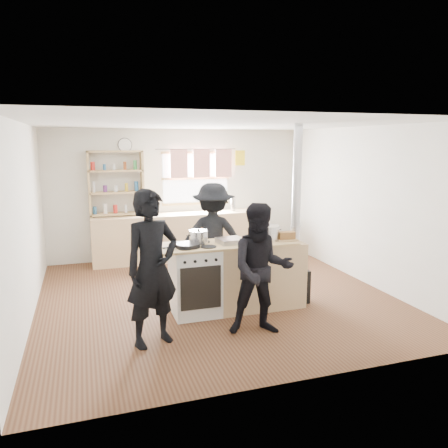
{
  "coord_description": "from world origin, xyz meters",
  "views": [
    {
      "loc": [
        -1.78,
        -5.92,
        2.24
      ],
      "look_at": [
        0.1,
        -0.1,
        1.1
      ],
      "focal_mm": 35.0,
      "sensor_mm": 36.0,
      "label": 1
    }
  ],
  "objects_px": {
    "skillet_greens": "(188,245)",
    "stockpot_stove": "(199,237)",
    "bread_board": "(287,237)",
    "person_near_left": "(152,268)",
    "person_far": "(213,237)",
    "person_near_right": "(261,270)",
    "cooking_island": "(237,275)",
    "flue_heater": "(295,257)",
    "thermos": "(233,204)",
    "stockpot_counter": "(268,233)",
    "roast_tray": "(230,240)"
  },
  "relations": [
    {
      "from": "thermos",
      "to": "stockpot_counter",
      "type": "xyz_separation_m",
      "value": [
        -0.45,
        -2.78,
        -0.01
      ]
    },
    {
      "from": "stockpot_stove",
      "to": "skillet_greens",
      "type": "bearing_deg",
      "value": -140.44
    },
    {
      "from": "bread_board",
      "to": "cooking_island",
      "type": "bearing_deg",
      "value": 171.08
    },
    {
      "from": "stockpot_counter",
      "to": "person_near_left",
      "type": "distance_m",
      "value": 1.84
    },
    {
      "from": "bread_board",
      "to": "flue_heater",
      "type": "bearing_deg",
      "value": 30.72
    },
    {
      "from": "cooking_island",
      "to": "flue_heater",
      "type": "xyz_separation_m",
      "value": [
        0.86,
        0.01,
        0.19
      ]
    },
    {
      "from": "cooking_island",
      "to": "person_near_left",
      "type": "height_order",
      "value": "person_near_left"
    },
    {
      "from": "roast_tray",
      "to": "bread_board",
      "type": "relative_size",
      "value": 1.21
    },
    {
      "from": "bread_board",
      "to": "stockpot_counter",
      "type": "bearing_deg",
      "value": 157.78
    },
    {
      "from": "bread_board",
      "to": "person_near_right",
      "type": "bearing_deg",
      "value": -132.89
    },
    {
      "from": "stockpot_counter",
      "to": "flue_heater",
      "type": "xyz_separation_m",
      "value": [
        0.42,
        0.02,
        -0.38
      ]
    },
    {
      "from": "skillet_greens",
      "to": "flue_heater",
      "type": "height_order",
      "value": "flue_heater"
    },
    {
      "from": "flue_heater",
      "to": "person_near_left",
      "type": "height_order",
      "value": "flue_heater"
    },
    {
      "from": "roast_tray",
      "to": "stockpot_stove",
      "type": "xyz_separation_m",
      "value": [
        -0.41,
        0.1,
        0.05
      ]
    },
    {
      "from": "person_near_right",
      "to": "thermos",
      "type": "bearing_deg",
      "value": 88.57
    },
    {
      "from": "person_near_left",
      "to": "person_far",
      "type": "distance_m",
      "value": 1.95
    },
    {
      "from": "skillet_greens",
      "to": "person_near_left",
      "type": "bearing_deg",
      "value": -131.03
    },
    {
      "from": "thermos",
      "to": "stockpot_counter",
      "type": "distance_m",
      "value": 2.82
    },
    {
      "from": "roast_tray",
      "to": "stockpot_stove",
      "type": "bearing_deg",
      "value": 166.39
    },
    {
      "from": "flue_heater",
      "to": "bread_board",
      "type": "bearing_deg",
      "value": -149.28
    },
    {
      "from": "cooking_island",
      "to": "stockpot_counter",
      "type": "xyz_separation_m",
      "value": [
        0.44,
        -0.01,
        0.57
      ]
    },
    {
      "from": "thermos",
      "to": "cooking_island",
      "type": "xyz_separation_m",
      "value": [
        -0.9,
        -2.77,
        -0.57
      ]
    },
    {
      "from": "cooking_island",
      "to": "roast_tray",
      "type": "distance_m",
      "value": 0.51
    },
    {
      "from": "roast_tray",
      "to": "person_far",
      "type": "xyz_separation_m",
      "value": [
        0.02,
        0.88,
        -0.14
      ]
    },
    {
      "from": "thermos",
      "to": "person_near_left",
      "type": "distance_m",
      "value": 4.1
    },
    {
      "from": "stockpot_stove",
      "to": "person_far",
      "type": "relative_size",
      "value": 0.15
    },
    {
      "from": "cooking_island",
      "to": "flue_heater",
      "type": "relative_size",
      "value": 0.79
    },
    {
      "from": "skillet_greens",
      "to": "stockpot_stove",
      "type": "height_order",
      "value": "stockpot_stove"
    },
    {
      "from": "thermos",
      "to": "person_near_right",
      "type": "relative_size",
      "value": 0.18
    },
    {
      "from": "cooking_island",
      "to": "stockpot_counter",
      "type": "bearing_deg",
      "value": -1.53
    },
    {
      "from": "cooking_island",
      "to": "stockpot_stove",
      "type": "height_order",
      "value": "stockpot_stove"
    },
    {
      "from": "person_far",
      "to": "bread_board",
      "type": "bearing_deg",
      "value": 148.93
    },
    {
      "from": "stockpot_stove",
      "to": "person_near_right",
      "type": "height_order",
      "value": "person_near_right"
    },
    {
      "from": "flue_heater",
      "to": "person_far",
      "type": "height_order",
      "value": "flue_heater"
    },
    {
      "from": "thermos",
      "to": "stockpot_counter",
      "type": "bearing_deg",
      "value": -99.25
    },
    {
      "from": "thermos",
      "to": "stockpot_stove",
      "type": "relative_size",
      "value": 1.11
    },
    {
      "from": "flue_heater",
      "to": "person_near_right",
      "type": "distance_m",
      "value": 1.21
    },
    {
      "from": "stockpot_counter",
      "to": "person_near_right",
      "type": "distance_m",
      "value": 0.96
    },
    {
      "from": "skillet_greens",
      "to": "stockpot_stove",
      "type": "xyz_separation_m",
      "value": [
        0.18,
        0.15,
        0.06
      ]
    },
    {
      "from": "thermos",
      "to": "bread_board",
      "type": "distance_m",
      "value": 2.88
    },
    {
      "from": "cooking_island",
      "to": "stockpot_stove",
      "type": "distance_m",
      "value": 0.76
    },
    {
      "from": "skillet_greens",
      "to": "bread_board",
      "type": "height_order",
      "value": "bread_board"
    },
    {
      "from": "cooking_island",
      "to": "skillet_greens",
      "type": "height_order",
      "value": "skillet_greens"
    },
    {
      "from": "stockpot_stove",
      "to": "person_near_left",
      "type": "bearing_deg",
      "value": -133.06
    },
    {
      "from": "stockpot_stove",
      "to": "flue_heater",
      "type": "relative_size",
      "value": 0.1
    },
    {
      "from": "roast_tray",
      "to": "stockpot_counter",
      "type": "bearing_deg",
      "value": 1.52
    },
    {
      "from": "stockpot_stove",
      "to": "person_far",
      "type": "distance_m",
      "value": 0.91
    },
    {
      "from": "roast_tray",
      "to": "person_near_left",
      "type": "xyz_separation_m",
      "value": [
        -1.15,
        -0.69,
        -0.09
      ]
    },
    {
      "from": "person_near_left",
      "to": "person_far",
      "type": "relative_size",
      "value": 1.06
    },
    {
      "from": "skillet_greens",
      "to": "person_far",
      "type": "distance_m",
      "value": 1.12
    }
  ]
}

